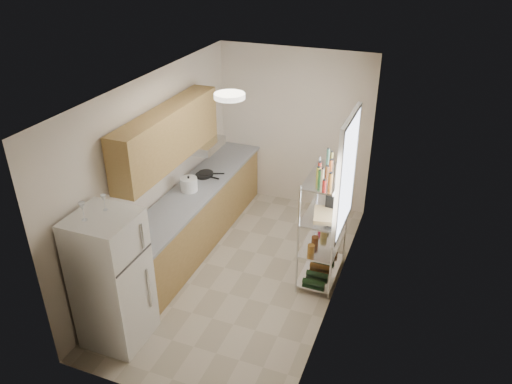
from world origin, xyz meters
TOP-DOWN VIEW (x-y plane):
  - room at (0.00, 0.00)m, footprint 2.52×4.42m
  - counter_run at (-0.92, 0.44)m, footprint 0.63×3.51m
  - upper_cabinets at (-1.05, 0.10)m, footprint 0.33×2.20m
  - range_hood at (-1.00, 0.90)m, footprint 0.50×0.60m
  - window at (1.23, 0.35)m, footprint 0.06×1.00m
  - bakers_rack at (1.00, 0.30)m, footprint 0.45×0.90m
  - ceiling_dome at (0.00, -0.30)m, footprint 0.34×0.34m
  - refrigerator at (-0.87, -1.60)m, footprint 0.66×0.66m
  - wine_glass_a at (-0.98, -1.71)m, footprint 0.07×0.07m
  - wine_glass_b at (-0.91, -1.47)m, footprint 0.06×0.06m
  - rice_cooker at (-0.96, 0.37)m, footprint 0.24×0.24m
  - frying_pan_large at (-0.97, 0.84)m, footprint 0.25×0.25m
  - frying_pan_small at (-0.96, 0.90)m, footprint 0.29×0.29m
  - cutting_board at (1.05, 0.21)m, footprint 0.39×0.46m
  - espresso_machine at (1.09, 0.48)m, footprint 0.20×0.28m
  - storage_bag at (0.93, 0.63)m, footprint 0.10×0.14m

SIDE VIEW (x-z plane):
  - counter_run at x=-0.92m, z-range 0.00..0.90m
  - storage_bag at x=0.93m, z-range 0.56..0.72m
  - refrigerator at x=-0.87m, z-range 0.00..1.60m
  - frying_pan_large at x=-0.97m, z-range 0.90..0.94m
  - frying_pan_small at x=-0.96m, z-range 0.90..0.95m
  - rice_cooker at x=-0.96m, z-range 0.90..1.09m
  - cutting_board at x=1.05m, z-range 1.01..1.04m
  - bakers_rack at x=1.00m, z-range 0.24..1.97m
  - espresso_machine at x=1.09m, z-range 1.01..1.32m
  - room at x=0.00m, z-range -0.01..2.61m
  - range_hood at x=-1.00m, z-range 1.33..1.45m
  - window at x=1.23m, z-range 0.82..2.28m
  - wine_glass_b at x=-0.91m, z-range 1.60..1.77m
  - wine_glass_a at x=-0.98m, z-range 1.60..1.80m
  - upper_cabinets at x=-1.05m, z-range 1.45..2.17m
  - ceiling_dome at x=0.00m, z-range 2.54..2.60m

